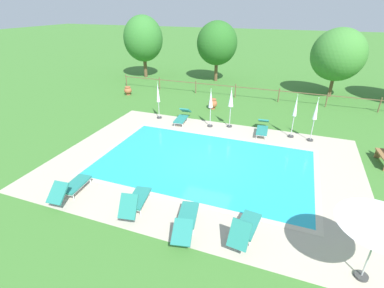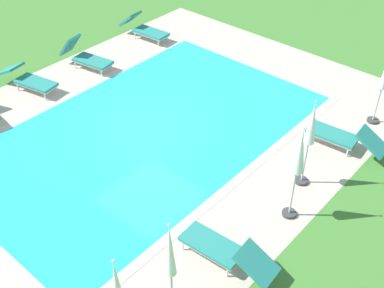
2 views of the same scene
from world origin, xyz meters
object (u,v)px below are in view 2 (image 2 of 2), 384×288
(sun_lounger_south_mid, at_px, (145,29))
(sun_lounger_north_near_steps, at_px, (225,250))
(patio_umbrella_closed_row_east, at_px, (170,262))
(patio_umbrella_closed_row_centre, at_px, (299,157))
(sun_lounger_north_far, at_px, (343,137))
(sun_lounger_south_near_corner, at_px, (28,79))
(sun_lounger_north_end, at_px, (86,57))
(patio_umbrella_closed_row_west, at_px, (311,130))

(sun_lounger_south_mid, bearing_deg, sun_lounger_north_near_steps, 54.19)
(patio_umbrella_closed_row_east, bearing_deg, patio_umbrella_closed_row_centre, 176.41)
(sun_lounger_south_mid, bearing_deg, sun_lounger_north_far, 82.09)
(sun_lounger_north_far, height_order, patio_umbrella_closed_row_east, patio_umbrella_closed_row_east)
(patio_umbrella_closed_row_centre, bearing_deg, sun_lounger_south_near_corner, -85.53)
(patio_umbrella_closed_row_centre, xyz_separation_m, patio_umbrella_closed_row_east, (3.57, -0.22, -0.14))
(sun_lounger_north_near_steps, relative_size, sun_lounger_south_near_corner, 0.98)
(sun_lounger_north_end, xyz_separation_m, sun_lounger_south_mid, (-2.79, -0.11, -0.02))
(sun_lounger_north_far, relative_size, sun_lounger_south_near_corner, 0.97)
(sun_lounger_south_mid, height_order, patio_umbrella_closed_row_centre, patio_umbrella_closed_row_centre)
(patio_umbrella_closed_row_west, bearing_deg, sun_lounger_north_end, -91.61)
(patio_umbrella_closed_row_centre, bearing_deg, sun_lounger_north_far, -174.74)
(patio_umbrella_closed_row_west, height_order, patio_umbrella_closed_row_east, patio_umbrella_closed_row_east)
(sun_lounger_north_end, height_order, patio_umbrella_closed_row_east, patio_umbrella_closed_row_east)
(sun_lounger_north_far, bearing_deg, sun_lounger_north_end, -79.14)
(sun_lounger_south_mid, distance_m, patio_umbrella_closed_row_east, 11.57)
(sun_lounger_north_far, bearing_deg, patio_umbrella_closed_row_west, -2.71)
(sun_lounger_north_near_steps, distance_m, patio_umbrella_closed_row_west, 3.33)
(sun_lounger_north_near_steps, height_order, sun_lounger_north_end, sun_lounger_north_end)
(sun_lounger_south_mid, bearing_deg, sun_lounger_south_near_corner, -1.63)
(patio_umbrella_closed_row_west, relative_size, patio_umbrella_closed_row_centre, 0.97)
(patio_umbrella_closed_row_east, bearing_deg, sun_lounger_north_far, -179.58)
(patio_umbrella_closed_row_centre, bearing_deg, patio_umbrella_closed_row_east, -3.59)
(sun_lounger_north_far, relative_size, sun_lounger_south_mid, 1.03)
(sun_lounger_north_end, xyz_separation_m, patio_umbrella_closed_row_east, (4.92, 8.44, 1.13))
(patio_umbrella_closed_row_west, bearing_deg, sun_lounger_south_near_corner, -78.03)
(patio_umbrella_closed_row_west, distance_m, patio_umbrella_closed_row_centre, 1.18)
(patio_umbrella_closed_row_centre, bearing_deg, sun_lounger_north_end, -98.86)
(sun_lounger_north_near_steps, distance_m, sun_lounger_north_far, 4.95)
(sun_lounger_north_near_steps, height_order, sun_lounger_south_near_corner, sun_lounger_north_near_steps)
(sun_lounger_south_mid, relative_size, patio_umbrella_closed_row_centre, 0.83)
(sun_lounger_south_near_corner, height_order, sun_lounger_south_mid, sun_lounger_south_mid)
(sun_lounger_north_near_steps, xyz_separation_m, patio_umbrella_closed_row_east, (1.58, 0.06, 1.17))
(sun_lounger_north_end, bearing_deg, sun_lounger_south_mid, -177.74)
(sun_lounger_north_end, distance_m, patio_umbrella_closed_row_centre, 8.86)
(sun_lounger_south_near_corner, relative_size, patio_umbrella_closed_row_east, 0.88)
(sun_lounger_south_mid, xyz_separation_m, patio_umbrella_closed_row_centre, (4.14, 8.78, 1.29))
(sun_lounger_north_end, xyz_separation_m, sun_lounger_south_near_corner, (2.05, -0.25, -0.04))
(sun_lounger_north_near_steps, relative_size, sun_lounger_north_far, 1.01)
(sun_lounger_north_end, height_order, patio_umbrella_closed_row_west, patio_umbrella_closed_row_west)
(patio_umbrella_closed_row_east, bearing_deg, sun_lounger_south_near_corner, -108.29)
(sun_lounger_north_far, xyz_separation_m, patio_umbrella_closed_row_east, (6.53, 0.05, 1.16))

